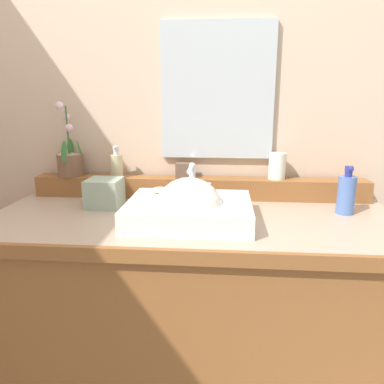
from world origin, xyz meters
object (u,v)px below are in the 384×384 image
at_px(tumbler_cup, 277,166).
at_px(tissue_box, 105,193).
at_px(sink_basin, 189,211).
at_px(potted_plant, 70,160).
at_px(soap_bar, 160,190).
at_px(lotion_bottle, 346,194).
at_px(soap_dispenser, 116,165).
at_px(trinket_box, 184,170).

bearing_deg(tumbler_cup, tissue_box, -165.82).
distance_m(sink_basin, potted_plant, 0.65).
height_order(sink_basin, tumbler_cup, tumbler_cup).
relative_size(soap_bar, lotion_bottle, 0.39).
height_order(soap_dispenser, tissue_box, soap_dispenser).
distance_m(trinket_box, lotion_bottle, 0.65).
bearing_deg(tissue_box, soap_dispenser, 87.32).
distance_m(sink_basin, soap_dispenser, 0.48).
xyz_separation_m(sink_basin, soap_dispenser, (-0.34, 0.31, 0.10)).
relative_size(tumbler_cup, lotion_bottle, 0.61).
xyz_separation_m(potted_plant, lotion_bottle, (1.12, -0.18, -0.08)).
bearing_deg(potted_plant, tumbler_cup, 0.39).
bearing_deg(tumbler_cup, sink_basin, -135.37).
bearing_deg(potted_plant, soap_bar, -27.31).
relative_size(soap_dispenser, trinket_box, 1.90).
relative_size(potted_plant, tissue_box, 2.44).
bearing_deg(soap_dispenser, trinket_box, 3.35).
bearing_deg(sink_basin, tissue_box, 155.30).
distance_m(trinket_box, tissue_box, 0.35).
xyz_separation_m(trinket_box, tissue_box, (-0.30, -0.17, -0.06)).
relative_size(soap_bar, tissue_box, 0.54).
distance_m(potted_plant, tumbler_cup, 0.89).
height_order(potted_plant, lotion_bottle, potted_plant).
distance_m(soap_dispenser, trinket_box, 0.29).
relative_size(potted_plant, trinket_box, 4.52).
distance_m(soap_dispenser, tissue_box, 0.18).
xyz_separation_m(tumbler_cup, tissue_box, (-0.69, -0.17, -0.09)).
bearing_deg(sink_basin, potted_plant, 149.25).
bearing_deg(sink_basin, tumbler_cup, 44.63).
bearing_deg(potted_plant, sink_basin, -30.75).
bearing_deg(tissue_box, potted_plant, 140.41).
distance_m(potted_plant, lotion_bottle, 1.14).
distance_m(soap_dispenser, lotion_bottle, 0.93).
xyz_separation_m(sink_basin, tissue_box, (-0.35, 0.16, 0.02)).
bearing_deg(potted_plant, soap_dispenser, -3.77).
distance_m(sink_basin, lotion_bottle, 0.59).
distance_m(soap_dispenser, tumbler_cup, 0.68).
bearing_deg(trinket_box, sink_basin, -82.98).
bearing_deg(lotion_bottle, sink_basin, -165.55).
xyz_separation_m(soap_bar, tumbler_cup, (0.46, 0.23, 0.06)).
relative_size(soap_dispenser, lotion_bottle, 0.75).
xyz_separation_m(trinket_box, lotion_bottle, (0.62, -0.19, -0.04)).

